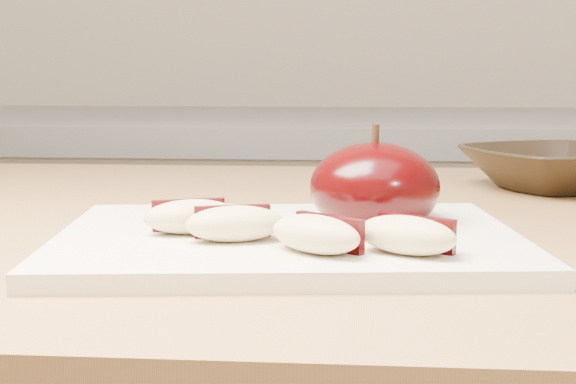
{
  "coord_description": "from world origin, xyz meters",
  "views": [
    {
      "loc": [
        0.08,
        -0.11,
        1.01
      ],
      "look_at": [
        0.04,
        0.38,
        0.94
      ],
      "focal_mm": 50.0,
      "sensor_mm": 36.0,
      "label": 1
    }
  ],
  "objects": [
    {
      "name": "apple_half",
      "position": [
        0.09,
        0.42,
        0.93
      ],
      "size": [
        0.11,
        0.11,
        0.07
      ],
      "rotation": [
        0.0,
        0.0,
        0.35
      ],
      "color": "black",
      "rests_on": "cutting_board"
    },
    {
      "name": "apple_wedge_c",
      "position": [
        0.06,
        0.32,
        0.92
      ],
      "size": [
        0.06,
        0.06,
        0.02
      ],
      "rotation": [
        0.0,
        0.0,
        -0.66
      ],
      "color": "beige",
      "rests_on": "cutting_board"
    },
    {
      "name": "apple_wedge_a",
      "position": [
        -0.02,
        0.37,
        0.92
      ],
      "size": [
        0.06,
        0.05,
        0.02
      ],
      "rotation": [
        0.0,
        0.0,
        0.35
      ],
      "color": "beige",
      "rests_on": "cutting_board"
    },
    {
      "name": "apple_wedge_d",
      "position": [
        0.11,
        0.32,
        0.92
      ],
      "size": [
        0.06,
        0.05,
        0.02
      ],
      "rotation": [
        0.0,
        0.0,
        -0.53
      ],
      "color": "beige",
      "rests_on": "cutting_board"
    },
    {
      "name": "cutting_board",
      "position": [
        0.04,
        0.38,
        0.91
      ],
      "size": [
        0.31,
        0.24,
        0.01
      ],
      "primitive_type": "cube",
      "rotation": [
        0.0,
        0.0,
        0.11
      ],
      "color": "silver",
      "rests_on": "island_counter"
    },
    {
      "name": "apple_wedge_b",
      "position": [
        0.01,
        0.35,
        0.92
      ],
      "size": [
        0.06,
        0.04,
        0.02
      ],
      "rotation": [
        0.0,
        0.0,
        0.28
      ],
      "color": "beige",
      "rests_on": "cutting_board"
    },
    {
      "name": "bowl",
      "position": [
        0.27,
        0.66,
        0.92
      ],
      "size": [
        0.22,
        0.22,
        0.04
      ],
      "primitive_type": "imported",
      "rotation": [
        0.0,
        0.0,
        0.43
      ],
      "color": "black",
      "rests_on": "island_counter"
    }
  ]
}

